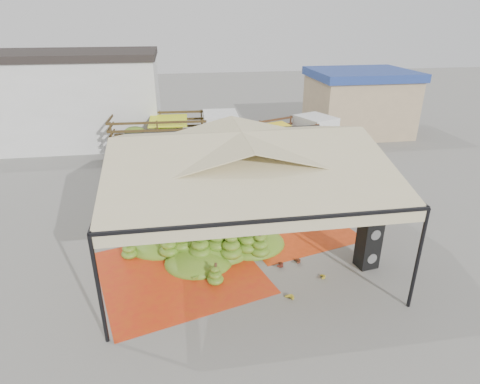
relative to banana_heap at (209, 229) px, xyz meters
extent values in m
plane|color=slate|center=(1.12, -0.14, -0.61)|extent=(90.00, 90.00, 0.00)
cylinder|color=black|center=(-2.88, -4.14, 0.89)|extent=(0.10, 0.10, 3.00)
cylinder|color=black|center=(5.12, -4.14, 0.89)|extent=(0.10, 0.10, 3.00)
cylinder|color=black|center=(-2.88, 3.86, 0.89)|extent=(0.10, 0.10, 3.00)
cylinder|color=black|center=(5.12, 3.86, 0.89)|extent=(0.10, 0.10, 3.00)
pyramid|color=#C7B88C|center=(1.12, -0.14, 2.89)|extent=(8.00, 8.00, 1.00)
cube|color=black|center=(1.12, -0.14, 2.39)|extent=(8.00, 8.00, 0.08)
cube|color=#C7B88C|center=(1.12, -0.14, 2.21)|extent=(8.00, 8.00, 0.36)
cube|color=silver|center=(-8.88, 13.86, 1.89)|extent=(14.00, 6.00, 5.00)
cube|color=black|center=(-8.88, 13.86, 4.59)|extent=(14.30, 6.30, 0.40)
cube|color=tan|center=(11.12, 12.86, 1.19)|extent=(6.00, 5.00, 3.60)
cube|color=navy|center=(11.12, 12.86, 3.24)|extent=(6.30, 5.30, 0.50)
cube|color=red|center=(-1.05, -1.51, -0.61)|extent=(5.70, 5.55, 0.01)
cube|color=#DA4314|center=(3.12, 0.85, -0.61)|extent=(4.88, 5.03, 0.01)
ellipsoid|color=#417017|center=(0.00, 0.00, 0.00)|extent=(6.26, 5.37, 1.22)
ellipsoid|color=#AD9522|center=(3.16, -2.54, -0.53)|extent=(0.43, 0.38, 0.17)
ellipsoid|color=gold|center=(1.92, -3.37, -0.52)|extent=(0.53, 0.50, 0.19)
ellipsoid|color=#511B12|center=(2.02, -1.71, -0.50)|extent=(0.60, 0.55, 0.22)
ellipsoid|color=#5D2215|center=(2.63, -1.63, -0.51)|extent=(0.46, 0.37, 0.20)
ellipsoid|color=#407217|center=(-0.65, -1.90, -0.50)|extent=(0.61, 0.55, 0.23)
ellipsoid|color=#407C19|center=(-0.11, 0.96, 2.01)|extent=(0.24, 0.24, 0.20)
ellipsoid|color=#407C19|center=(1.39, 0.96, 2.01)|extent=(0.24, 0.24, 0.20)
ellipsoid|color=#407C19|center=(2.89, 0.96, 2.01)|extent=(0.24, 0.24, 0.20)
ellipsoid|color=#407C19|center=(4.39, 0.96, 2.01)|extent=(0.24, 0.24, 0.20)
cube|color=black|center=(4.82, -2.11, -0.19)|extent=(0.69, 0.62, 0.84)
cube|color=black|center=(4.82, -2.11, 0.65)|extent=(0.69, 0.62, 0.84)
imported|color=gray|center=(2.69, 2.46, 0.22)|extent=(0.71, 0.59, 1.66)
cube|color=#4C3919|center=(-1.80, 9.97, 0.47)|extent=(5.24, 2.59, 0.12)
cube|color=white|center=(1.59, 9.82, 0.57)|extent=(1.95, 2.34, 2.36)
cylinder|color=black|center=(-3.69, 9.02, -0.15)|extent=(0.94, 0.35, 0.92)
cylinder|color=black|center=(-3.60, 11.08, -0.15)|extent=(0.94, 0.35, 0.92)
cylinder|color=black|center=(-0.40, 8.88, -0.15)|extent=(0.94, 0.35, 0.92)
cylinder|color=black|center=(-0.31, 10.93, -0.15)|extent=(0.94, 0.35, 0.92)
cylinder|color=black|center=(1.34, 8.80, -0.15)|extent=(0.94, 0.35, 0.92)
cylinder|color=black|center=(1.43, 10.86, -0.15)|extent=(0.94, 0.35, 0.92)
ellipsoid|color=#4E7418|center=(-1.80, 9.97, 0.98)|extent=(4.19, 2.03, 0.72)
cube|color=#D7E719|center=(-1.28, 9.95, 1.39)|extent=(2.14, 2.14, 0.26)
cube|color=#512F1B|center=(4.04, 7.85, 0.37)|extent=(5.13, 3.78, 0.11)
cube|color=silver|center=(6.88, 9.04, 0.46)|extent=(2.34, 2.54, 2.14)
cylinder|color=black|center=(2.85, 6.34, -0.19)|extent=(0.88, 0.58, 0.84)
cylinder|color=black|center=(2.13, 8.06, -0.19)|extent=(0.88, 0.58, 0.84)
cylinder|color=black|center=(5.60, 7.50, -0.19)|extent=(0.88, 0.58, 0.84)
cylinder|color=black|center=(4.88, 9.22, -0.19)|extent=(0.88, 0.58, 0.84)
cylinder|color=black|center=(7.07, 8.11, -0.19)|extent=(0.88, 0.58, 0.84)
cylinder|color=black|center=(6.34, 9.83, -0.19)|extent=(0.88, 0.58, 0.84)
ellipsoid|color=#3E7718|center=(4.04, 7.85, 0.83)|extent=(4.09, 2.99, 0.65)
cube|color=yellow|center=(4.47, 8.03, 1.21)|extent=(2.44, 2.44, 0.23)
camera|label=1|loc=(-0.88, -12.09, 6.74)|focal=30.00mm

